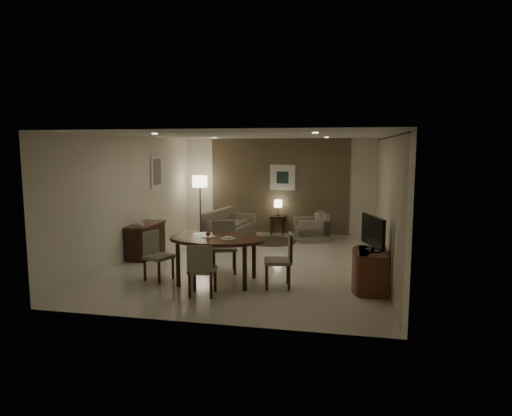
% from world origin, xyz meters
% --- Properties ---
extents(room_shell, '(5.50, 7.00, 2.70)m').
position_xyz_m(room_shell, '(0.00, 0.40, 1.35)').
color(room_shell, beige).
rests_on(room_shell, ground).
extents(taupe_accent, '(3.96, 0.03, 2.70)m').
position_xyz_m(taupe_accent, '(0.00, 3.48, 1.35)').
color(taupe_accent, brown).
rests_on(taupe_accent, wall_back).
extents(curtain_wall, '(0.08, 6.70, 2.58)m').
position_xyz_m(curtain_wall, '(2.68, 0.00, 1.32)').
color(curtain_wall, '#BCB393').
rests_on(curtain_wall, wall_right).
extents(curtain_rod, '(0.03, 6.80, 0.03)m').
position_xyz_m(curtain_rod, '(2.68, 0.00, 2.64)').
color(curtain_rod, black).
rests_on(curtain_rod, wall_right).
extents(art_back_frame, '(0.72, 0.03, 0.72)m').
position_xyz_m(art_back_frame, '(0.10, 3.46, 1.60)').
color(art_back_frame, silver).
rests_on(art_back_frame, wall_back).
extents(art_back_canvas, '(0.34, 0.01, 0.34)m').
position_xyz_m(art_back_canvas, '(0.10, 3.44, 1.60)').
color(art_back_canvas, '#192D25').
rests_on(art_back_canvas, wall_back).
extents(art_left_frame, '(0.03, 0.60, 0.80)m').
position_xyz_m(art_left_frame, '(-2.72, 1.20, 1.85)').
color(art_left_frame, silver).
rests_on(art_left_frame, wall_left).
extents(art_left_canvas, '(0.01, 0.46, 0.64)m').
position_xyz_m(art_left_canvas, '(-2.71, 1.20, 1.85)').
color(art_left_canvas, gray).
rests_on(art_left_canvas, wall_left).
extents(downlight_nl, '(0.10, 0.10, 0.01)m').
position_xyz_m(downlight_nl, '(-1.40, -1.80, 2.69)').
color(downlight_nl, white).
rests_on(downlight_nl, ceiling).
extents(downlight_nr, '(0.10, 0.10, 0.01)m').
position_xyz_m(downlight_nr, '(1.40, -1.80, 2.69)').
color(downlight_nr, white).
rests_on(downlight_nr, ceiling).
extents(downlight_fl, '(0.10, 0.10, 0.01)m').
position_xyz_m(downlight_fl, '(-1.40, 1.80, 2.69)').
color(downlight_fl, white).
rests_on(downlight_fl, ceiling).
extents(downlight_fr, '(0.10, 0.10, 0.01)m').
position_xyz_m(downlight_fr, '(1.40, 1.80, 2.69)').
color(downlight_fr, white).
rests_on(downlight_fr, ceiling).
extents(console_desk, '(0.48, 1.20, 0.75)m').
position_xyz_m(console_desk, '(-2.49, 0.00, 0.38)').
color(console_desk, '#482A17').
rests_on(console_desk, floor).
extents(telephone, '(0.20, 0.14, 0.09)m').
position_xyz_m(telephone, '(-2.49, -0.30, 0.80)').
color(telephone, white).
rests_on(telephone, console_desk).
extents(tv_cabinet, '(0.48, 0.90, 0.70)m').
position_xyz_m(tv_cabinet, '(2.40, -1.50, 0.35)').
color(tv_cabinet, brown).
rests_on(tv_cabinet, floor).
extents(flat_tv, '(0.36, 0.85, 0.60)m').
position_xyz_m(flat_tv, '(2.38, -1.50, 1.02)').
color(flat_tv, black).
rests_on(flat_tv, tv_cabinet).
extents(dining_table, '(1.76, 1.10, 0.82)m').
position_xyz_m(dining_table, '(-0.36, -1.57, 0.41)').
color(dining_table, '#482A17').
rests_on(dining_table, floor).
extents(chair_near, '(0.47, 0.47, 0.89)m').
position_xyz_m(chair_near, '(-0.39, -2.32, 0.45)').
color(chair_near, gray).
rests_on(chair_near, floor).
extents(chair_far, '(0.61, 0.61, 1.00)m').
position_xyz_m(chair_far, '(-0.42, -0.89, 0.50)').
color(chair_far, gray).
rests_on(chair_far, floor).
extents(chair_left, '(0.57, 0.57, 0.90)m').
position_xyz_m(chair_left, '(-1.46, -1.64, 0.45)').
color(chair_left, gray).
rests_on(chair_left, floor).
extents(chair_right, '(0.55, 0.55, 0.96)m').
position_xyz_m(chair_right, '(0.76, -1.62, 0.48)').
color(chair_right, gray).
rests_on(chair_right, floor).
extents(plate_a, '(0.26, 0.26, 0.02)m').
position_xyz_m(plate_a, '(-0.54, -1.52, 0.83)').
color(plate_a, white).
rests_on(plate_a, dining_table).
extents(plate_b, '(0.26, 0.26, 0.02)m').
position_xyz_m(plate_b, '(-0.14, -1.62, 0.83)').
color(plate_b, white).
rests_on(plate_b, dining_table).
extents(fruit_apple, '(0.09, 0.09, 0.09)m').
position_xyz_m(fruit_apple, '(-0.54, -1.52, 0.89)').
color(fruit_apple, '#A73E13').
rests_on(fruit_apple, plate_a).
extents(napkin, '(0.12, 0.08, 0.03)m').
position_xyz_m(napkin, '(-0.14, -1.62, 0.86)').
color(napkin, white).
rests_on(napkin, plate_b).
extents(round_rug, '(1.32, 1.32, 0.01)m').
position_xyz_m(round_rug, '(0.01, 2.22, 0.01)').
color(round_rug, '#392F20').
rests_on(round_rug, floor).
extents(sofa, '(1.81, 1.11, 0.80)m').
position_xyz_m(sofa, '(-1.10, 2.15, 0.40)').
color(sofa, gray).
rests_on(sofa, floor).
extents(armchair, '(1.00, 1.03, 0.74)m').
position_xyz_m(armchair, '(1.00, 2.56, 0.37)').
color(armchair, gray).
rests_on(armchair, floor).
extents(side_table, '(0.41, 0.41, 0.53)m').
position_xyz_m(side_table, '(0.01, 3.24, 0.26)').
color(side_table, '#311D10').
rests_on(side_table, floor).
extents(table_lamp, '(0.22, 0.22, 0.50)m').
position_xyz_m(table_lamp, '(0.01, 3.25, 0.78)').
color(table_lamp, '#FFEAC1').
rests_on(table_lamp, side_table).
extents(floor_lamp, '(0.42, 0.42, 1.65)m').
position_xyz_m(floor_lamp, '(-2.20, 2.96, 0.83)').
color(floor_lamp, '#FFE5B7').
rests_on(floor_lamp, floor).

